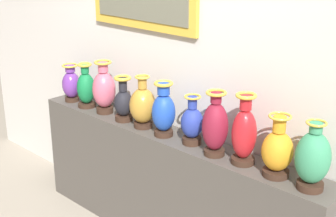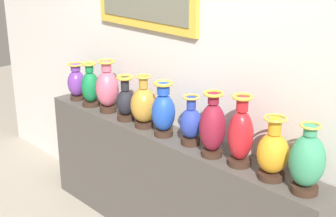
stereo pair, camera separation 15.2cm
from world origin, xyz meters
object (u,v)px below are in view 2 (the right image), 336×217
(vase_crimson, at_px, (241,135))
(vase_amber, at_px, (273,153))
(vase_violet, at_px, (76,83))
(vase_onyx, at_px, (125,101))
(vase_emerald, at_px, (90,87))
(vase_sapphire, at_px, (163,111))
(vase_rose, at_px, (107,88))
(vase_jade, at_px, (307,162))
(vase_cobalt, at_px, (191,124))
(vase_burgundy, at_px, (213,127))
(vase_ochre, at_px, (144,105))

(vase_crimson, height_order, vase_amber, vase_crimson)
(vase_violet, distance_m, vase_onyx, 0.63)
(vase_emerald, xyz_separation_m, vase_crimson, (1.46, 0.02, 0.04))
(vase_sapphire, bearing_deg, vase_amber, 0.94)
(vase_rose, relative_size, vase_onyx, 1.21)
(vase_onyx, distance_m, vase_amber, 1.25)
(vase_crimson, bearing_deg, vase_emerald, -179.41)
(vase_violet, height_order, vase_sapphire, vase_sapphire)
(vase_onyx, height_order, vase_jade, vase_jade)
(vase_onyx, bearing_deg, vase_sapphire, -0.50)
(vase_violet, height_order, vase_cobalt, vase_cobalt)
(vase_sapphire, bearing_deg, vase_burgundy, -0.62)
(vase_sapphire, bearing_deg, vase_ochre, 177.22)
(vase_cobalt, xyz_separation_m, vase_burgundy, (0.21, -0.03, 0.05))
(vase_rose, bearing_deg, vase_amber, -0.04)
(vase_crimson, bearing_deg, vase_violet, -179.55)
(vase_cobalt, bearing_deg, vase_sapphire, -172.79)
(vase_cobalt, bearing_deg, vase_jade, -1.27)
(vase_emerald, bearing_deg, vase_rose, 3.08)
(vase_burgundy, bearing_deg, vase_onyx, 179.44)
(vase_cobalt, distance_m, vase_jade, 0.84)
(vase_burgundy, xyz_separation_m, vase_crimson, (0.19, 0.02, 0.00))
(vase_crimson, distance_m, vase_amber, 0.23)
(vase_ochre, xyz_separation_m, vase_burgundy, (0.64, -0.01, 0.03))
(vase_cobalt, distance_m, vase_amber, 0.63)
(vase_amber, bearing_deg, vase_cobalt, 178.69)
(vase_onyx, relative_size, vase_crimson, 0.77)
(vase_rose, xyz_separation_m, vase_ochre, (0.42, -0.00, -0.02))
(vase_burgundy, xyz_separation_m, vase_jade, (0.63, 0.01, -0.01))
(vase_violet, distance_m, vase_cobalt, 1.26)
(vase_emerald, bearing_deg, vase_crimson, 0.59)
(vase_emerald, relative_size, vase_crimson, 0.81)
(vase_emerald, bearing_deg, vase_ochre, 0.57)
(vase_rose, relative_size, vase_amber, 1.11)
(vase_sapphire, height_order, vase_burgundy, vase_burgundy)
(vase_sapphire, distance_m, vase_cobalt, 0.23)
(vase_rose, distance_m, vase_sapphire, 0.63)
(vase_violet, bearing_deg, vase_crimson, 0.45)
(vase_violet, xyz_separation_m, vase_cobalt, (1.25, 0.02, -0.00))
(vase_burgundy, bearing_deg, vase_emerald, 179.61)
(vase_crimson, bearing_deg, vase_ochre, -179.39)
(vase_sapphire, xyz_separation_m, vase_jade, (1.06, 0.01, 0.00))
(vase_ochre, relative_size, vase_amber, 1.03)
(vase_rose, xyz_separation_m, vase_jade, (1.69, -0.01, -0.01))
(vase_emerald, xyz_separation_m, vase_burgundy, (1.27, -0.01, 0.03))
(vase_violet, xyz_separation_m, vase_ochre, (0.82, 0.00, 0.01))
(vase_amber, bearing_deg, vase_ochre, -179.79)
(vase_crimson, height_order, vase_jade, vase_crimson)
(vase_burgundy, distance_m, vase_crimson, 0.19)
(vase_violet, bearing_deg, vase_amber, 0.24)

